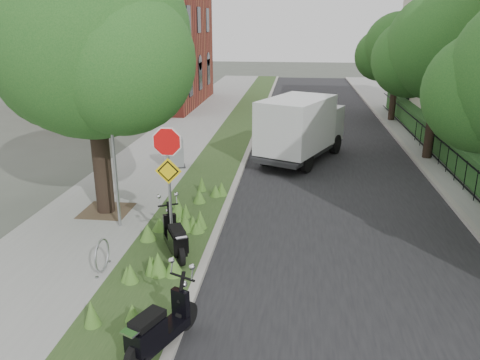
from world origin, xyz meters
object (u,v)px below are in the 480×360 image
(sign_assembly, at_px, (168,164))
(scooter_near, at_px, (176,242))
(utility_cabinet, at_px, (173,153))
(box_truck, at_px, (301,126))
(scooter_far, at_px, (155,334))

(sign_assembly, xyz_separation_m, scooter_near, (0.20, -0.36, -1.81))
(sign_assembly, relative_size, utility_cabinet, 2.84)
(box_truck, height_order, utility_cabinet, box_truck)
(scooter_near, bearing_deg, box_truck, 72.03)
(scooter_near, relative_size, box_truck, 0.30)
(scooter_near, xyz_separation_m, scooter_far, (0.52, -3.44, 0.02))
(sign_assembly, distance_m, box_truck, 9.30)
(sign_assembly, relative_size, scooter_far, 1.91)
(scooter_far, relative_size, box_truck, 0.32)
(box_truck, bearing_deg, scooter_near, -107.97)
(scooter_far, height_order, box_truck, box_truck)
(sign_assembly, xyz_separation_m, box_truck, (3.14, 8.71, -0.85))
(sign_assembly, xyz_separation_m, scooter_far, (0.72, -3.80, -1.79))
(scooter_far, bearing_deg, utility_cabinet, 102.92)
(sign_assembly, height_order, utility_cabinet, sign_assembly)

